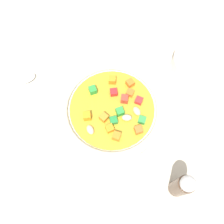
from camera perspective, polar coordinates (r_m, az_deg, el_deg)
name	(u,v)px	position (r cm, az deg, el deg)	size (l,w,h in cm)	color
ground_plane	(112,118)	(52.19, 0.00, -1.31)	(140.00, 140.00, 2.00)	#BAB2A0
soup_bowl_main	(112,111)	(48.81, 0.02, 0.16)	(19.23, 19.23, 5.67)	white
spoon	(49,70)	(57.03, -13.84, 9.09)	(22.40, 2.62, 1.03)	silver
side_bowl_small	(200,63)	(57.31, 18.86, 10.19)	(11.39, 11.39, 4.00)	white
pepper_shaker	(182,186)	(44.98, 15.35, -15.52)	(2.82, 2.82, 9.28)	#4C3828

